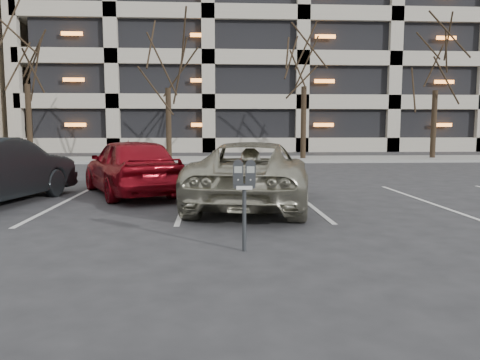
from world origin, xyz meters
name	(u,v)px	position (x,y,z in m)	size (l,w,h in m)	color
ground	(255,222)	(0.00, 0.00, 0.00)	(140.00, 140.00, 0.00)	#28282B
sidewalk	(227,159)	(0.00, 16.00, 0.06)	(80.00, 4.00, 0.12)	gray
stall_lines	(185,203)	(-1.40, 2.30, 0.01)	(16.90, 5.20, 0.00)	silver
parking_garage	(355,43)	(12.00, 33.84, 9.26)	(52.00, 20.00, 19.00)	black
tree_a	(25,36)	(-10.00, 16.00, 6.24)	(3.80, 3.80, 8.63)	black
tree_b	(167,43)	(-3.00, 16.00, 5.97)	(3.64, 3.64, 8.26)	black
tree_c	(305,41)	(4.00, 16.00, 6.15)	(3.74, 3.74, 8.50)	black
tree_d	(437,47)	(11.00, 16.00, 5.88)	(3.58, 3.58, 8.14)	black
parking_meter	(244,183)	(-0.33, -1.97, 0.96)	(0.33, 0.15, 1.25)	black
suv_silver	(252,174)	(0.12, 1.88, 0.71)	(3.21, 5.42, 1.42)	#A9A590
car_red	(131,166)	(-2.85, 3.71, 0.74)	(1.74, 4.34, 1.48)	maroon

